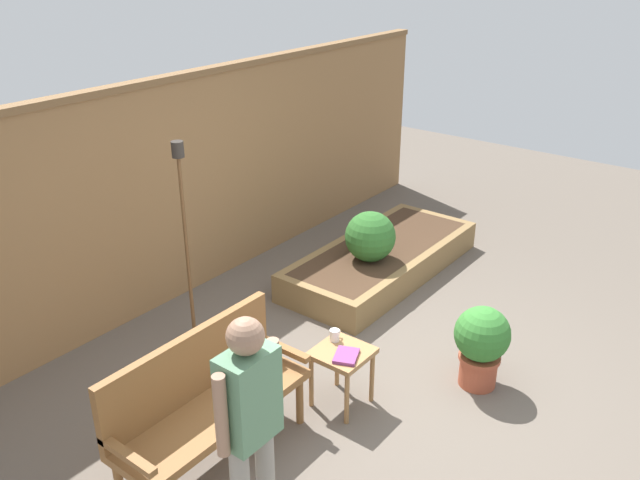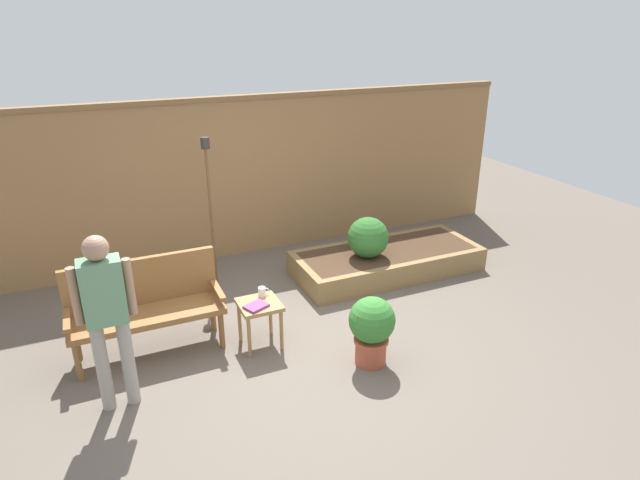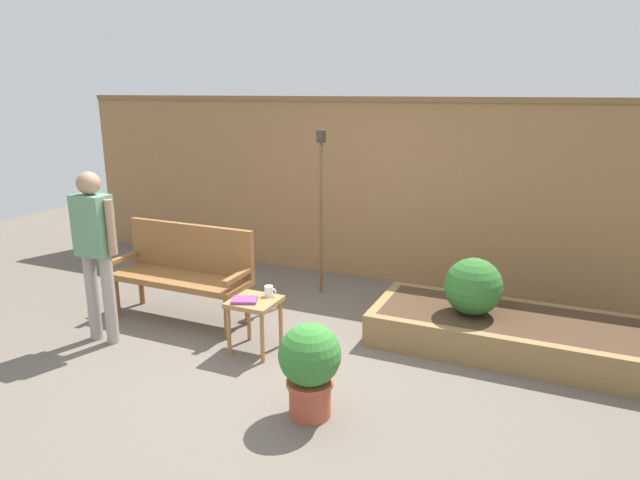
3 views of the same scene
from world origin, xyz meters
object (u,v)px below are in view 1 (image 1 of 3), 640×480
person_by_bench (250,420)px  cup_on_table (335,335)px  book_on_table (346,356)px  tiki_torch (183,210)px  side_table (342,360)px  potted_boxwood (481,342)px  garden_bench (203,392)px  shrub_near_bench (370,237)px

person_by_bench → cup_on_table: bearing=19.2°
book_on_table → tiki_torch: size_ratio=0.12×
side_table → cup_on_table: 0.20m
cup_on_table → tiki_torch: size_ratio=0.06×
potted_boxwood → tiki_torch: (-0.93, 2.29, 0.84)m
garden_bench → cup_on_table: size_ratio=12.81×
cup_on_table → shrub_near_bench: size_ratio=0.22×
cup_on_table → shrub_near_bench: shrub_near_bench is taller
side_table → shrub_near_bench: shrub_near_bench is taller
cup_on_table → tiki_torch: bearing=95.7°
potted_boxwood → tiki_torch: tiki_torch is taller
side_table → book_on_table: size_ratio=2.28×
garden_bench → cup_on_table: garden_bench is taller
shrub_near_bench → person_by_bench: (-3.08, -1.27, 0.38)m
shrub_near_bench → tiki_torch: size_ratio=0.28×
potted_boxwood → shrub_near_bench: bearing=62.4°
cup_on_table → potted_boxwood: size_ratio=0.16×
cup_on_table → person_by_bench: person_by_bench is taller
garden_bench → potted_boxwood: 2.20m
cup_on_table → book_on_table: size_ratio=0.53×
book_on_table → shrub_near_bench: size_ratio=0.41×
potted_boxwood → tiki_torch: bearing=112.1°
book_on_table → potted_boxwood: (0.92, -0.65, -0.10)m
cup_on_table → book_on_table: (-0.13, -0.20, -0.03)m
cup_on_table → potted_boxwood: bearing=-47.1°
tiki_torch → cup_on_table: bearing=-84.3°
potted_boxwood → shrub_near_bench: size_ratio=1.35×
book_on_table → potted_boxwood: potted_boxwood is taller
side_table → garden_bench: bearing=159.2°
side_table → person_by_bench: (-1.38, -0.38, 0.54)m
book_on_table → person_by_bench: 1.43m
book_on_table → shrub_near_bench: (1.76, 0.96, 0.06)m
side_table → cup_on_table: (0.08, 0.13, 0.13)m
shrub_near_bench → potted_boxwood: bearing=-117.6°
garden_bench → potted_boxwood: bearing=-30.4°
garden_bench → cup_on_table: (1.10, -0.26, -0.02)m
person_by_bench → book_on_table: bearing=13.0°
side_table → cup_on_table: bearing=58.7°
garden_bench → shrub_near_bench: (2.73, 0.50, 0.01)m
side_table → person_by_bench: person_by_bench is taller
shrub_near_bench → tiki_torch: (-1.77, 0.68, 0.68)m
garden_bench → shrub_near_bench: garden_bench is taller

